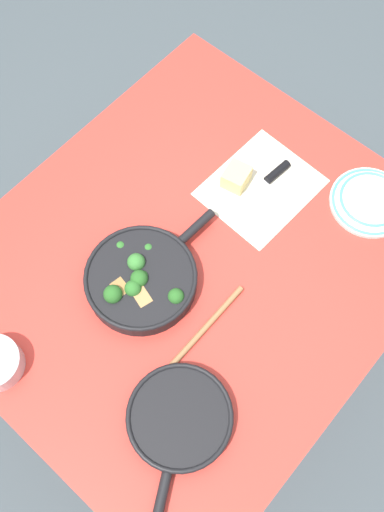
{
  "coord_description": "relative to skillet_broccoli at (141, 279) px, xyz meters",
  "views": [
    {
      "loc": [
        0.46,
        0.4,
        2.14
      ],
      "look_at": [
        0.0,
        0.0,
        0.79
      ],
      "focal_mm": 40.0,
      "sensor_mm": 36.0,
      "label": 1
    }
  ],
  "objects": [
    {
      "name": "cheese_block",
      "position": [
        -0.4,
        -0.01,
        -0.0
      ],
      "size": [
        0.08,
        0.08,
        0.06
      ],
      "color": "#EFD67A",
      "rests_on": "dining_table_red"
    },
    {
      "name": "skillet_eggs",
      "position": [
        0.19,
        0.3,
        -0.01
      ],
      "size": [
        0.36,
        0.26,
        0.04
      ],
      "rotation": [
        0.0,
        0.0,
        0.5
      ],
      "color": "black",
      "rests_on": "dining_table_red"
    },
    {
      "name": "ground_plane",
      "position": [
        -0.14,
        0.05,
        -0.8
      ],
      "size": [
        14.0,
        14.0,
        0.0
      ],
      "primitive_type": "plane",
      "color": "#424C51"
    },
    {
      "name": "dining_table_red",
      "position": [
        -0.14,
        0.05,
        -0.11
      ],
      "size": [
        1.2,
        1.04,
        0.77
      ],
      "color": "red",
      "rests_on": "ground_plane"
    },
    {
      "name": "dinner_plate_stack",
      "position": [
        -0.59,
        0.31,
        -0.02
      ],
      "size": [
        0.22,
        0.22,
        0.03
      ],
      "color": "silver",
      "rests_on": "dining_table_red"
    },
    {
      "name": "wooden_spoon",
      "position": [
        0.08,
        0.2,
        -0.02
      ],
      "size": [
        0.39,
        0.04,
        0.02
      ],
      "rotation": [
        0.0,
        0.0,
        0.0
      ],
      "color": "#996B42",
      "rests_on": "dining_table_red"
    },
    {
      "name": "grater_knife",
      "position": [
        -0.45,
        0.05,
        -0.02
      ],
      "size": [
        0.23,
        0.05,
        0.02
      ],
      "rotation": [
        0.0,
        0.0,
        6.18
      ],
      "color": "silver",
      "rests_on": "dining_table_red"
    },
    {
      "name": "skillet_broccoli",
      "position": [
        0.0,
        0.0,
        0.0
      ],
      "size": [
        0.41,
        0.29,
        0.08
      ],
      "rotation": [
        0.0,
        0.0,
        3.1
      ],
      "color": "black",
      "rests_on": "dining_table_red"
    },
    {
      "name": "parchment_sheet",
      "position": [
        -0.43,
        0.05,
        -0.03
      ],
      "size": [
        0.31,
        0.27,
        0.0
      ],
      "color": "silver",
      "rests_on": "dining_table_red"
    }
  ]
}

